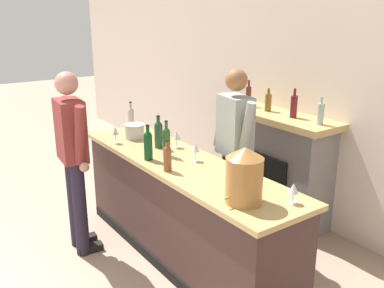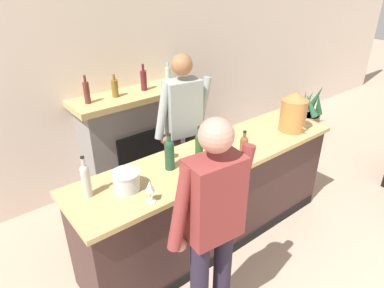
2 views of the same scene
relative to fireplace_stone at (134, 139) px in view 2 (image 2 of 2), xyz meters
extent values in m
cube|color=silver|center=(0.32, 0.26, 0.75)|extent=(12.00, 0.07, 2.75)
cube|color=#3F2927|center=(0.08, -1.37, -0.15)|extent=(2.68, 0.62, 0.94)
cube|color=tan|center=(0.08, -1.37, 0.34)|extent=(2.75, 0.69, 0.04)
cube|color=black|center=(0.08, -1.68, -0.57)|extent=(2.62, 0.01, 0.10)
cube|color=gray|center=(0.00, 0.01, -0.05)|extent=(1.24, 0.44, 1.15)
cube|color=black|center=(0.00, -0.23, -0.19)|extent=(0.68, 0.02, 0.74)
cube|color=tan|center=(0.00, -0.01, 0.56)|extent=(1.40, 0.52, 0.07)
cylinder|color=#5C2523|center=(-0.51, -0.01, 0.71)|extent=(0.06, 0.06, 0.23)
cylinder|color=#5C2523|center=(-0.51, -0.01, 0.86)|extent=(0.03, 0.03, 0.08)
cylinder|color=brown|center=(-0.19, -0.01, 0.69)|extent=(0.07, 0.07, 0.19)
cylinder|color=brown|center=(-0.19, -0.01, 0.82)|extent=(0.03, 0.03, 0.06)
cylinder|color=maroon|center=(0.19, -0.01, 0.71)|extent=(0.07, 0.07, 0.23)
cylinder|color=maroon|center=(0.19, -0.01, 0.87)|extent=(0.03, 0.03, 0.08)
cylinder|color=#9CBBB4|center=(0.53, -0.01, 0.70)|extent=(0.07, 0.07, 0.21)
cylinder|color=#9CBBB4|center=(0.53, -0.01, 0.84)|extent=(0.03, 0.03, 0.07)
cylinder|color=#A2624A|center=(3.12, -0.44, -0.48)|extent=(0.35, 0.35, 0.27)
cylinder|color=#332319|center=(3.12, -0.44, -0.36)|extent=(0.31, 0.31, 0.02)
cone|color=#1E5B33|center=(3.26, -0.42, -0.08)|extent=(0.16, 0.29, 0.49)
cone|color=#335B36|center=(3.16, -0.33, -0.14)|extent=(0.31, 0.21, 0.39)
cone|color=#1E5D41|center=(3.04, -0.36, -0.13)|extent=(0.26, 0.25, 0.40)
cone|color=#275C37|center=(3.01, -0.50, -0.13)|extent=(0.24, 0.31, 0.41)
cone|color=#26623A|center=(3.14, -0.56, -0.13)|extent=(0.28, 0.17, 0.41)
cylinder|color=#251E30|center=(-0.51, -2.14, -0.15)|extent=(0.13, 0.13, 0.95)
cube|color=maroon|center=(-0.61, -2.13, 0.62)|extent=(0.38, 0.25, 0.57)
cylinder|color=maroon|center=(-0.38, -2.13, 0.62)|extent=(0.20, 0.08, 0.57)
sphere|color=tan|center=(-0.37, -2.11, 0.32)|extent=(0.09, 0.09, 0.09)
cylinder|color=maroon|center=(-0.83, -2.08, 0.62)|extent=(0.20, 0.08, 0.57)
sphere|color=tan|center=(-0.83, -2.06, 0.32)|extent=(0.09, 0.09, 0.09)
sphere|color=tan|center=(-0.61, -2.13, 1.05)|extent=(0.21, 0.21, 0.21)
cylinder|color=brown|center=(0.06, -0.78, -0.14)|extent=(0.13, 0.13, 0.95)
cube|color=black|center=(0.05, -0.85, -0.59)|extent=(0.14, 0.25, 0.07)
cylinder|color=brown|center=(0.26, -0.81, -0.14)|extent=(0.13, 0.13, 0.95)
cube|color=black|center=(0.25, -0.88, -0.59)|extent=(0.14, 0.25, 0.07)
cube|color=#919B98|center=(0.16, -0.79, 0.62)|extent=(0.39, 0.28, 0.58)
cylinder|color=#919B98|center=(-0.07, -0.78, 0.63)|extent=(0.20, 0.08, 0.57)
sphere|color=#94633E|center=(-0.07, -0.80, 0.33)|extent=(0.09, 0.09, 0.09)
cylinder|color=#919B98|center=(0.38, -0.85, 0.63)|extent=(0.20, 0.08, 0.57)
sphere|color=#94633E|center=(0.38, -0.87, 0.33)|extent=(0.09, 0.09, 0.09)
sphere|color=#94633E|center=(0.16, -0.79, 1.06)|extent=(0.21, 0.21, 0.21)
cylinder|color=#AE7339|center=(1.07, -1.49, 0.53)|extent=(0.27, 0.27, 0.33)
cone|color=#AE7339|center=(1.07, -1.49, 0.74)|extent=(0.27, 0.27, 0.08)
cylinder|color=#B29333|center=(1.07, -1.64, 0.43)|extent=(0.02, 0.04, 0.02)
cylinder|color=silver|center=(-0.81, -1.36, 0.43)|extent=(0.21, 0.21, 0.14)
cylinder|color=silver|center=(-0.81, -1.36, 0.51)|extent=(0.22, 0.22, 0.01)
cylinder|color=#1F462F|center=(-0.38, -1.32, 0.48)|extent=(0.08, 0.08, 0.23)
sphere|color=#1F462F|center=(-0.38, -1.32, 0.59)|extent=(0.08, 0.08, 0.08)
cylinder|color=#1F462F|center=(-0.38, -1.32, 0.63)|extent=(0.03, 0.03, 0.09)
cylinder|color=black|center=(-0.38, -1.32, 0.68)|extent=(0.04, 0.04, 0.01)
cylinder|color=#255021|center=(-0.12, -1.39, 0.48)|extent=(0.07, 0.07, 0.24)
sphere|color=#255021|center=(-0.12, -1.39, 0.60)|extent=(0.07, 0.07, 0.07)
cylinder|color=#255021|center=(-0.12, -1.39, 0.65)|extent=(0.03, 0.03, 0.09)
cylinder|color=black|center=(-0.12, -1.39, 0.70)|extent=(0.03, 0.03, 0.01)
cylinder|color=#B4B2AC|center=(-1.08, -1.26, 0.48)|extent=(0.07, 0.07, 0.24)
sphere|color=#B4B2AC|center=(-1.08, -1.26, 0.60)|extent=(0.06, 0.06, 0.06)
cylinder|color=#B4B2AC|center=(-1.08, -1.26, 0.64)|extent=(0.03, 0.03, 0.09)
cylinder|color=black|center=(-1.08, -1.26, 0.69)|extent=(0.03, 0.03, 0.01)
cylinder|color=#0C3D1A|center=(-0.12, -1.59, 0.48)|extent=(0.08, 0.08, 0.23)
sphere|color=#0C3D1A|center=(-0.12, -1.59, 0.59)|extent=(0.08, 0.08, 0.08)
cylinder|color=#0C3D1A|center=(-0.12, -1.59, 0.64)|extent=(0.03, 0.03, 0.09)
cylinder|color=black|center=(-0.12, -1.59, 0.69)|extent=(0.04, 0.04, 0.01)
cylinder|color=brown|center=(0.22, -1.60, 0.46)|extent=(0.07, 0.07, 0.19)
sphere|color=brown|center=(0.22, -1.60, 0.55)|extent=(0.07, 0.07, 0.07)
cylinder|color=brown|center=(0.22, -1.60, 0.59)|extent=(0.03, 0.03, 0.07)
cylinder|color=black|center=(0.22, -1.60, 0.63)|extent=(0.03, 0.03, 0.01)
cylinder|color=silver|center=(1.28, -1.21, 0.36)|extent=(0.08, 0.08, 0.01)
cylinder|color=silver|center=(1.28, -1.21, 0.40)|extent=(0.01, 0.01, 0.07)
cone|color=silver|center=(1.28, -1.21, 0.48)|extent=(0.07, 0.07, 0.07)
cylinder|color=silver|center=(-0.27, -1.18, 0.36)|extent=(0.07, 0.07, 0.01)
cylinder|color=silver|center=(-0.27, -1.18, 0.41)|extent=(0.01, 0.01, 0.08)
cone|color=silver|center=(-0.27, -1.18, 0.49)|extent=(0.08, 0.08, 0.08)
cylinder|color=silver|center=(-0.76, -1.61, 0.36)|extent=(0.07, 0.07, 0.01)
cylinder|color=silver|center=(-0.76, -1.61, 0.41)|extent=(0.01, 0.01, 0.09)
cone|color=silver|center=(-0.76, -1.61, 0.50)|extent=(0.07, 0.07, 0.09)
cylinder|color=silver|center=(0.16, -1.26, 0.36)|extent=(0.06, 0.06, 0.01)
cylinder|color=silver|center=(0.16, -1.26, 0.41)|extent=(0.01, 0.01, 0.09)
cone|color=silver|center=(0.16, -1.26, 0.49)|extent=(0.07, 0.07, 0.08)
camera|label=1|loc=(3.14, -3.40, 1.68)|focal=40.00mm
camera|label=2|loc=(-1.79, -3.39, 1.89)|focal=32.00mm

